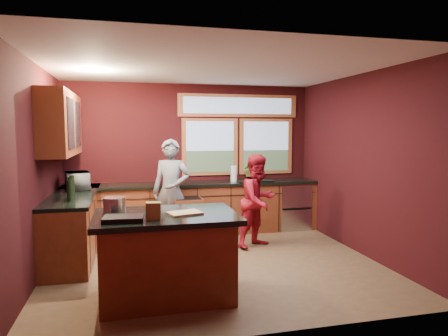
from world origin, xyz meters
name	(u,v)px	position (x,y,z in m)	size (l,w,h in m)	color
floor	(214,264)	(0.00, 0.00, 0.00)	(4.50, 4.50, 0.00)	brown
room_shell	(168,135)	(-0.60, 0.32, 1.80)	(4.52, 4.02, 2.71)	black
back_counter	(205,208)	(0.20, 1.70, 0.46)	(4.50, 0.64, 0.93)	#592A15
left_counter	(74,225)	(-1.95, 0.85, 0.47)	(0.64, 2.30, 0.93)	#592A15
island	(167,255)	(-0.75, -0.96, 0.48)	(1.55, 1.05, 0.95)	#592A15
person_grey	(171,192)	(-0.47, 1.18, 0.86)	(0.63, 0.41, 1.72)	slate
person_red	(258,201)	(0.86, 0.66, 0.74)	(0.72, 0.56, 1.49)	maroon
microwave	(78,181)	(-1.92, 1.30, 1.07)	(0.50, 0.34, 0.28)	#999999
potted_plant	(251,171)	(1.08, 1.75, 1.11)	(0.32, 0.27, 0.35)	#999999
paper_towel	(234,174)	(0.73, 1.70, 1.07)	(0.12, 0.12, 0.28)	silver
cutting_board	(185,213)	(-0.55, -1.01, 0.95)	(0.35, 0.25, 0.02)	tan
stock_pot	(114,205)	(-1.30, -0.81, 1.03)	(0.24, 0.24, 0.18)	#AAAAAF
paper_bag	(154,211)	(-0.90, -1.21, 1.03)	(0.15, 0.12, 0.18)	brown
black_tray	(124,219)	(-1.20, -1.21, 0.97)	(0.40, 0.28, 0.05)	black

